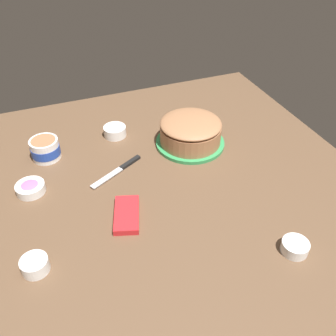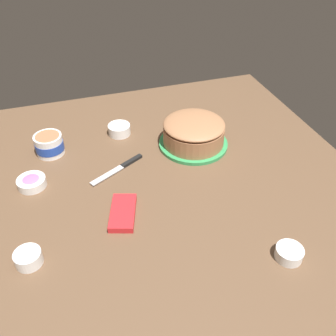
% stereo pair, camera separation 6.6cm
% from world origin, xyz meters
% --- Properties ---
extents(ground_plane, '(1.54, 1.54, 0.00)m').
position_xyz_m(ground_plane, '(0.00, 0.00, 0.00)').
color(ground_plane, brown).
extents(frosted_cake, '(0.28, 0.28, 0.12)m').
position_xyz_m(frosted_cake, '(0.24, -0.24, 0.06)').
color(frosted_cake, '#339351').
rests_on(frosted_cake, ground_plane).
extents(frosting_tub, '(0.11, 0.11, 0.08)m').
position_xyz_m(frosting_tub, '(0.35, 0.31, 0.04)').
color(frosting_tub, white).
rests_on(frosting_tub, ground_plane).
extents(spreading_knife, '(0.13, 0.22, 0.01)m').
position_xyz_m(spreading_knife, '(0.18, 0.07, 0.01)').
color(spreading_knife, silver).
rests_on(spreading_knife, ground_plane).
extents(sprinkle_bowl_rainbow, '(0.08, 0.08, 0.04)m').
position_xyz_m(sprinkle_bowl_rainbow, '(-0.37, -0.30, 0.02)').
color(sprinkle_bowl_rainbow, white).
rests_on(sprinkle_bowl_rainbow, ground_plane).
extents(sprinkle_bowl_pink, '(0.10, 0.10, 0.04)m').
position_xyz_m(sprinkle_bowl_pink, '(0.17, 0.39, 0.02)').
color(sprinkle_bowl_pink, white).
rests_on(sprinkle_bowl_pink, ground_plane).
extents(sprinkle_bowl_green, '(0.09, 0.09, 0.04)m').
position_xyz_m(sprinkle_bowl_green, '(0.41, 0.03, 0.02)').
color(sprinkle_bowl_green, white).
rests_on(sprinkle_bowl_green, ground_plane).
extents(sprinkle_bowl_blue, '(0.08, 0.08, 0.04)m').
position_xyz_m(sprinkle_bowl_blue, '(-0.17, 0.41, 0.02)').
color(sprinkle_bowl_blue, white).
rests_on(sprinkle_bowl_blue, ground_plane).
extents(candy_box_lower, '(0.17, 0.12, 0.02)m').
position_xyz_m(candy_box_lower, '(-0.06, 0.11, 0.01)').
color(candy_box_lower, red).
rests_on(candy_box_lower, ground_plane).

